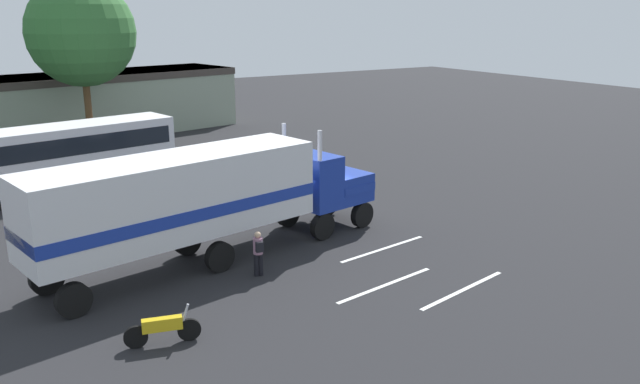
% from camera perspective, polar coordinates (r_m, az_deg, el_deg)
% --- Properties ---
extents(ground_plane, '(120.00, 120.00, 0.00)m').
position_cam_1_polar(ground_plane, '(27.33, -0.70, -3.31)').
color(ground_plane, '#232326').
extents(lane_stripe_near, '(4.38, 0.76, 0.01)m').
position_cam_1_polar(lane_stripe_near, '(25.21, 5.63, -5.06)').
color(lane_stripe_near, silver).
rests_on(lane_stripe_near, ground_plane).
extents(lane_stripe_mid, '(4.38, 0.81, 0.01)m').
position_cam_1_polar(lane_stripe_mid, '(22.03, 5.83, -8.23)').
color(lane_stripe_mid, silver).
rests_on(lane_stripe_mid, ground_plane).
extents(lane_stripe_far, '(4.35, 0.97, 0.01)m').
position_cam_1_polar(lane_stripe_far, '(22.08, 12.59, -8.50)').
color(lane_stripe_far, silver).
rests_on(lane_stripe_far, ground_plane).
extents(semi_truck, '(14.38, 5.17, 4.50)m').
position_cam_1_polar(semi_truck, '(23.42, -10.37, -0.38)').
color(semi_truck, '#193399').
rests_on(semi_truck, ground_plane).
extents(person_bystander, '(0.35, 0.47, 1.63)m').
position_cam_1_polar(person_bystander, '(22.44, -5.51, -5.31)').
color(person_bystander, black).
rests_on(person_bystander, ground_plane).
extents(parked_bus, '(11.28, 4.45, 3.40)m').
position_cam_1_polar(parked_bus, '(35.04, -21.66, 3.36)').
color(parked_bus, silver).
rests_on(parked_bus, ground_plane).
extents(motorcycle, '(2.07, 0.63, 1.12)m').
position_cam_1_polar(motorcycle, '(18.66, -13.79, -11.68)').
color(motorcycle, black).
rests_on(motorcycle, ground_plane).
extents(tree_center, '(6.67, 6.67, 10.99)m').
position_cam_1_polar(tree_center, '(43.45, -20.49, 13.12)').
color(tree_center, brown).
rests_on(tree_center, ground_plane).
extents(building_backdrop, '(23.24, 10.05, 4.57)m').
position_cam_1_polar(building_backdrop, '(50.33, -20.17, 7.48)').
color(building_backdrop, gray).
rests_on(building_backdrop, ground_plane).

